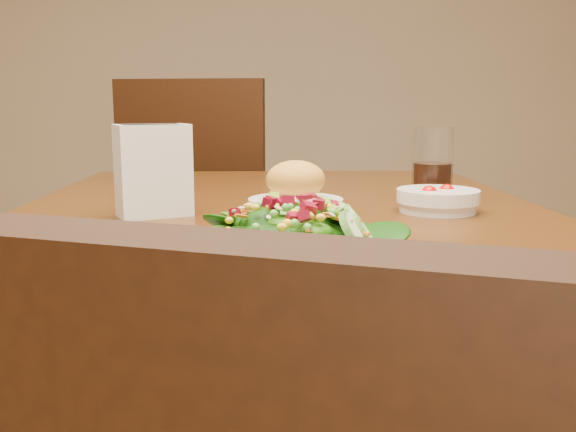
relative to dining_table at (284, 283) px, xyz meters
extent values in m
cube|color=beige|center=(0.00, 2.50, 0.75)|extent=(5.00, 0.02, 2.80)
cube|color=#4A210A|center=(0.00, 0.00, 0.08)|extent=(0.90, 1.40, 0.04)
cylinder|color=black|center=(-0.39, 0.64, -0.29)|extent=(0.07, 0.07, 0.71)
cylinder|color=black|center=(0.39, 0.64, -0.29)|extent=(0.07, 0.07, 0.71)
cube|color=black|center=(-0.20, 1.10, -0.18)|extent=(0.54, 0.54, 0.04)
cylinder|color=black|center=(0.03, 1.25, -0.43)|extent=(0.04, 0.04, 0.45)
cylinder|color=black|center=(-0.35, 1.33, -0.43)|extent=(0.04, 0.04, 0.45)
cylinder|color=black|center=(-0.04, 0.87, -0.43)|extent=(0.04, 0.04, 0.45)
cylinder|color=black|center=(-0.43, 0.94, -0.43)|extent=(0.04, 0.04, 0.45)
cube|color=black|center=(-0.24, 0.88, 0.09)|extent=(0.43, 0.12, 0.50)
cylinder|color=white|center=(0.00, -0.29, 0.11)|extent=(0.25, 0.25, 0.02)
ellipsoid|color=black|center=(0.00, -0.29, 0.14)|extent=(0.17, 0.17, 0.04)
cube|color=silver|center=(0.10, -0.32, 0.12)|extent=(0.05, 0.18, 0.01)
cylinder|color=white|center=(0.02, 0.11, 0.11)|extent=(0.16, 0.16, 0.02)
ellipsoid|color=#BD8A31|center=(0.02, 0.11, 0.15)|extent=(0.10, 0.10, 0.07)
cylinder|color=white|center=(0.25, 0.06, 0.12)|extent=(0.13, 0.13, 0.04)
sphere|color=#D60800|center=(0.27, 0.07, 0.13)|extent=(0.03, 0.03, 0.03)
sphere|color=#D60800|center=(0.24, 0.05, 0.13)|extent=(0.03, 0.03, 0.03)
cylinder|color=silver|center=(0.28, 0.21, 0.17)|extent=(0.08, 0.08, 0.13)
cylinder|color=black|center=(0.28, 0.21, 0.13)|extent=(0.07, 0.07, 0.07)
cube|color=white|center=(-0.20, 0.04, 0.17)|extent=(0.13, 0.10, 0.14)
cube|color=white|center=(-0.20, 0.04, 0.18)|extent=(0.11, 0.08, 0.12)
camera|label=1|loc=(-0.03, -0.97, 0.28)|focal=40.00mm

